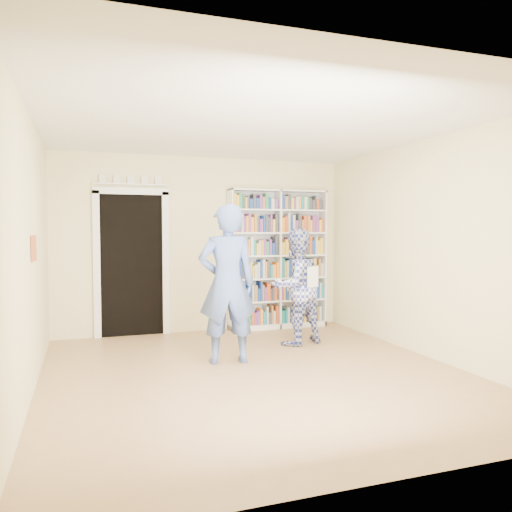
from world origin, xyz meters
The scene contains 11 objects.
floor centered at (0.00, 0.00, 0.00)m, with size 5.00×5.00×0.00m, color #A2764E.
ceiling centered at (0.00, 0.00, 2.70)m, with size 5.00×5.00×0.00m, color white.
wall_back centered at (0.00, 2.50, 1.35)m, with size 4.50×4.50×0.00m, color beige.
wall_left centered at (-2.25, 0.00, 1.35)m, with size 5.00×5.00×0.00m, color beige.
wall_right centered at (2.25, 0.00, 1.35)m, with size 5.00×5.00×0.00m, color beige.
bookshelf centered at (1.17, 2.34, 1.12)m, with size 1.61×0.30×2.21m.
doorway centered at (-1.10, 2.48, 1.18)m, with size 1.10×0.08×2.43m.
wall_art centered at (-2.23, 0.20, 1.40)m, with size 0.03×0.25×0.25m, color brown.
man_blue centered at (-0.17, 0.55, 0.94)m, with size 0.69×0.45×1.88m, color #506BB2.
man_plaid centered at (0.98, 1.18, 0.80)m, with size 0.77×0.60×1.59m, color navy.
paper_sheet centered at (1.13, 0.94, 0.95)m, with size 0.20×0.01×0.28m, color white.
Camera 1 is at (-1.76, -5.11, 1.58)m, focal length 35.00 mm.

